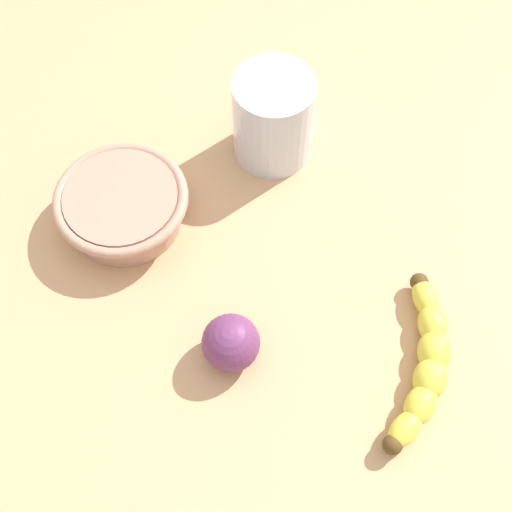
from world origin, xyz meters
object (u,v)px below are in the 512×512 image
object	(u,v)px
smoothie_glass	(273,120)
ceramic_bowl	(123,205)
plum_fruit	(231,343)
banana	(425,363)

from	to	relation	value
smoothie_glass	ceramic_bowl	distance (cm)	19.55
ceramic_bowl	plum_fruit	distance (cm)	20.13
smoothie_glass	plum_fruit	distance (cm)	26.60
banana	ceramic_bowl	distance (cm)	36.07
banana	ceramic_bowl	world-z (taller)	ceramic_bowl
smoothie_glass	plum_fruit	bearing A→B (deg)	52.48
banana	plum_fruit	size ratio (longest dim) A/B	2.58
ceramic_bowl	plum_fruit	world-z (taller)	plum_fruit
smoothie_glass	plum_fruit	world-z (taller)	smoothie_glass
plum_fruit	banana	bearing A→B (deg)	147.21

